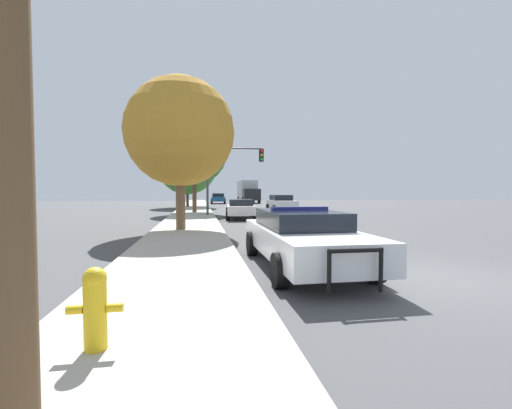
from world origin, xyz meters
TOP-DOWN VIEW (x-y plane):
  - ground_plane at (0.00, 0.00)m, footprint 110.00×110.00m
  - sidewalk_left at (-5.10, 0.00)m, footprint 3.00×110.00m
  - police_car at (-2.26, 1.45)m, footprint 2.13×5.28m
  - fire_hydrant at (-5.68, -2.51)m, footprint 0.55×0.24m
  - traffic_light at (-2.42, 17.34)m, footprint 3.97×0.35m
  - car_background_oncoming at (1.92, 20.61)m, footprint 1.92×4.01m
  - car_background_distant at (-2.04, 40.90)m, footprint 2.18×4.02m
  - car_background_midblock at (-2.02, 15.33)m, footprint 2.15×4.62m
  - box_truck at (2.52, 44.16)m, footprint 2.68×7.67m
  - tree_sidewalk_near at (-5.40, 8.67)m, footprint 4.61×4.61m
  - tree_sidewalk_mid at (-4.98, 20.55)m, footprint 5.08×5.08m
  - tree_sidewalk_far at (-5.83, 30.48)m, footprint 6.30×6.30m

SIDE VIEW (x-z plane):
  - ground_plane at x=0.00m, z-range 0.00..0.00m
  - sidewalk_left at x=-5.10m, z-range 0.00..0.13m
  - fire_hydrant at x=-5.68m, z-range 0.16..1.01m
  - car_background_midblock at x=-2.02m, z-range 0.06..1.29m
  - police_car at x=-2.26m, z-range 0.01..1.40m
  - car_background_distant at x=-2.04m, z-range 0.05..1.47m
  - car_background_oncoming at x=1.92m, z-range 0.05..1.48m
  - box_truck at x=2.52m, z-range 0.08..3.35m
  - traffic_light at x=-2.42m, z-range 1.14..5.86m
  - tree_sidewalk_near at x=-5.40m, z-range 1.03..7.46m
  - tree_sidewalk_far at x=-5.83m, z-range 0.75..8.29m
  - tree_sidewalk_mid at x=-4.98m, z-range 1.18..8.37m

